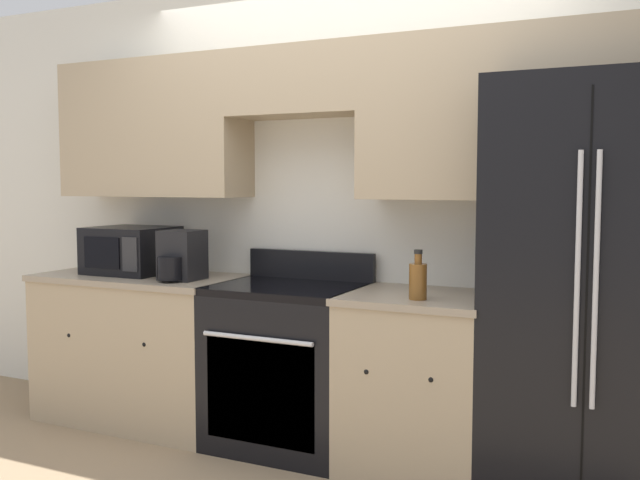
{
  "coord_description": "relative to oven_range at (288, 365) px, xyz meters",
  "views": [
    {
      "loc": [
        1.6,
        -3.04,
        1.43
      ],
      "look_at": [
        0.0,
        0.31,
        1.13
      ],
      "focal_mm": 40.0,
      "sensor_mm": 36.0,
      "label": 1
    }
  ],
  "objects": [
    {
      "name": "bottle",
      "position": [
        0.77,
        -0.15,
        0.53
      ],
      "size": [
        0.08,
        0.08,
        0.24
      ],
      "color": "brown",
      "rests_on": "lower_cabinets_right"
    },
    {
      "name": "ground_plane",
      "position": [
        0.19,
        -0.31,
        -0.45
      ],
      "size": [
        12.0,
        12.0,
        0.0
      ],
      "primitive_type": "plane",
      "color": "#937A5B"
    },
    {
      "name": "refrigerator",
      "position": [
        1.53,
        0.04,
        0.5
      ],
      "size": [
        0.91,
        0.74,
        1.89
      ],
      "color": "black",
      "rests_on": "ground_plane"
    },
    {
      "name": "wall_back",
      "position": [
        0.2,
        0.27,
        1.05
      ],
      "size": [
        8.0,
        0.39,
        2.6
      ],
      "color": "silver",
      "rests_on": "ground_plane"
    },
    {
      "name": "oven_range",
      "position": [
        0.0,
        0.0,
        0.0
      ],
      "size": [
        0.78,
        0.65,
        1.04
      ],
      "color": "black",
      "rests_on": "ground_plane"
    },
    {
      "name": "lower_cabinets_right",
      "position": [
        0.73,
        -0.0,
        -0.0
      ],
      "size": [
        0.71,
        0.64,
        0.88
      ],
      "color": "tan",
      "rests_on": "ground_plane"
    },
    {
      "name": "coffee_maker",
      "position": [
        -0.64,
        -0.08,
        0.57
      ],
      "size": [
        0.21,
        0.28,
        0.28
      ],
      "color": "black",
      "rests_on": "lower_cabinets_left"
    },
    {
      "name": "lower_cabinets_left",
      "position": [
        -1.0,
        -0.0,
        -0.0
      ],
      "size": [
        1.24,
        0.64,
        0.88
      ],
      "color": "tan",
      "rests_on": "ground_plane"
    },
    {
      "name": "microwave",
      "position": [
        -1.1,
        0.04,
        0.58
      ],
      "size": [
        0.47,
        0.42,
        0.28
      ],
      "color": "black",
      "rests_on": "lower_cabinets_left"
    }
  ]
}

